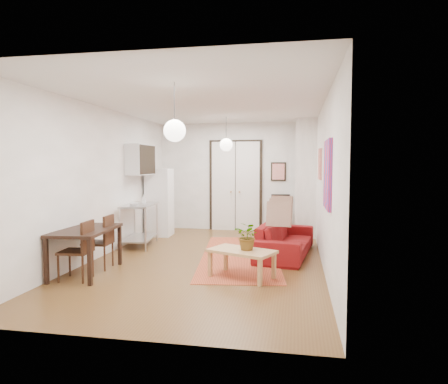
% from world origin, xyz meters
% --- Properties ---
extents(floor, '(7.00, 7.00, 0.00)m').
position_xyz_m(floor, '(0.00, 0.00, 0.00)').
color(floor, brown).
rests_on(floor, ground).
extents(ceiling, '(4.20, 7.00, 0.02)m').
position_xyz_m(ceiling, '(0.00, 0.00, 2.90)').
color(ceiling, silver).
rests_on(ceiling, wall_back).
extents(wall_back, '(4.20, 0.02, 2.90)m').
position_xyz_m(wall_back, '(0.00, 3.50, 1.45)').
color(wall_back, white).
rests_on(wall_back, floor).
extents(wall_front, '(4.20, 0.02, 2.90)m').
position_xyz_m(wall_front, '(0.00, -3.50, 1.45)').
color(wall_front, white).
rests_on(wall_front, floor).
extents(wall_left, '(0.02, 7.00, 2.90)m').
position_xyz_m(wall_left, '(-2.10, 0.00, 1.45)').
color(wall_left, white).
rests_on(wall_left, floor).
extents(wall_right, '(0.02, 7.00, 2.90)m').
position_xyz_m(wall_right, '(2.10, 0.00, 1.45)').
color(wall_right, white).
rests_on(wall_right, floor).
extents(double_doors, '(1.44, 0.06, 2.50)m').
position_xyz_m(double_doors, '(0.00, 3.46, 1.20)').
color(double_doors, white).
rests_on(double_doors, wall_back).
extents(stub_partition, '(0.50, 0.10, 2.90)m').
position_xyz_m(stub_partition, '(1.85, 2.55, 1.45)').
color(stub_partition, white).
rests_on(stub_partition, floor).
extents(wall_cabinet, '(0.35, 1.00, 0.70)m').
position_xyz_m(wall_cabinet, '(-1.92, 1.50, 1.90)').
color(wall_cabinet, silver).
rests_on(wall_cabinet, wall_left).
extents(painting_popart, '(0.05, 1.00, 1.00)m').
position_xyz_m(painting_popart, '(2.08, -1.25, 1.65)').
color(painting_popart, red).
rests_on(painting_popart, wall_right).
extents(painting_abstract, '(0.05, 0.50, 0.60)m').
position_xyz_m(painting_abstract, '(2.08, 0.80, 1.80)').
color(painting_abstract, '#F2E2C9').
rests_on(painting_abstract, wall_right).
extents(poster_back, '(0.40, 0.03, 0.50)m').
position_xyz_m(poster_back, '(1.15, 3.47, 1.60)').
color(poster_back, red).
rests_on(poster_back, wall_back).
extents(print_left, '(0.03, 0.44, 0.54)m').
position_xyz_m(print_left, '(-2.07, 2.00, 1.95)').
color(print_left, '#975E3F').
rests_on(print_left, wall_left).
extents(pendant_back, '(0.30, 0.30, 0.80)m').
position_xyz_m(pendant_back, '(0.00, 2.00, 2.25)').
color(pendant_back, white).
rests_on(pendant_back, ceiling).
extents(pendant_front, '(0.30, 0.30, 0.80)m').
position_xyz_m(pendant_front, '(0.00, -2.00, 2.25)').
color(pendant_front, white).
rests_on(pendant_front, ceiling).
extents(kilim_rug, '(1.93, 4.00, 0.01)m').
position_xyz_m(kilim_rug, '(0.54, 0.43, 0.00)').
color(kilim_rug, '#BE502F').
rests_on(kilim_rug, floor).
extents(sofa, '(2.30, 1.16, 0.64)m').
position_xyz_m(sofa, '(1.43, 0.66, 0.32)').
color(sofa, maroon).
rests_on(sofa, floor).
extents(coffee_table, '(1.16, 0.92, 0.45)m').
position_xyz_m(coffee_table, '(0.79, -1.07, 0.39)').
color(coffee_table, tan).
rests_on(coffee_table, floor).
extents(potted_plant, '(0.50, 0.47, 0.44)m').
position_xyz_m(potted_plant, '(0.89, -1.07, 0.67)').
color(potted_plant, '#386D31').
rests_on(potted_plant, coffee_table).
extents(kitchen_counter, '(0.77, 1.28, 0.92)m').
position_xyz_m(kitchen_counter, '(-1.75, 0.98, 0.60)').
color(kitchen_counter, silver).
rests_on(kitchen_counter, floor).
extents(bowl, '(0.27, 0.27, 0.05)m').
position_xyz_m(bowl, '(-1.75, 0.68, 0.95)').
color(bowl, white).
rests_on(bowl, kitchen_counter).
extents(soap_bottle, '(0.11, 0.11, 0.19)m').
position_xyz_m(soap_bottle, '(-1.75, 1.23, 1.02)').
color(soap_bottle, teal).
rests_on(soap_bottle, kitchen_counter).
extents(fridge, '(0.62, 0.62, 1.68)m').
position_xyz_m(fridge, '(-1.75, 2.29, 0.84)').
color(fridge, white).
rests_on(fridge, floor).
extents(dining_table, '(0.88, 1.41, 0.75)m').
position_xyz_m(dining_table, '(-1.75, -1.29, 0.66)').
color(dining_table, black).
rests_on(dining_table, floor).
extents(dining_chair_near, '(0.48, 0.64, 0.93)m').
position_xyz_m(dining_chair_near, '(-1.73, -0.84, 0.53)').
color(dining_chair_near, '#3B2212').
rests_on(dining_chair_near, floor).
extents(dining_chair_far, '(0.48, 0.64, 0.93)m').
position_xyz_m(dining_chair_far, '(-1.73, -1.54, 0.53)').
color(dining_chair_far, '#3B2212').
rests_on(dining_chair_far, floor).
extents(black_side_chair, '(0.53, 0.53, 1.04)m').
position_xyz_m(black_side_chair, '(1.21, 3.25, 0.61)').
color(black_side_chair, black).
rests_on(black_side_chair, floor).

